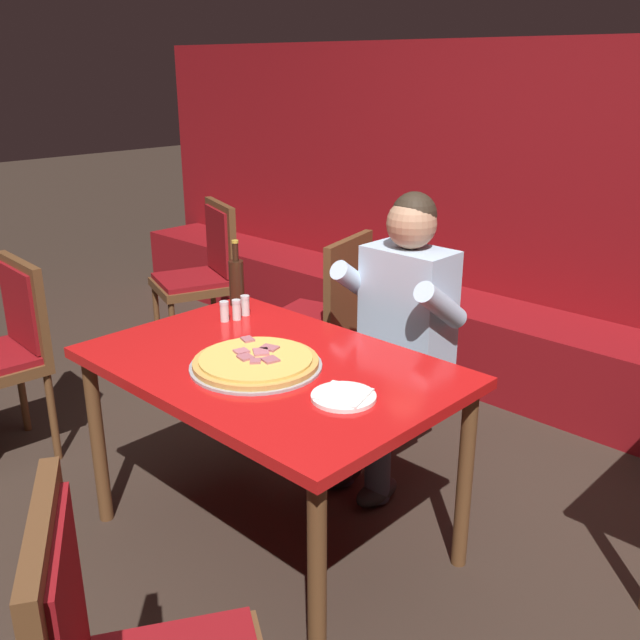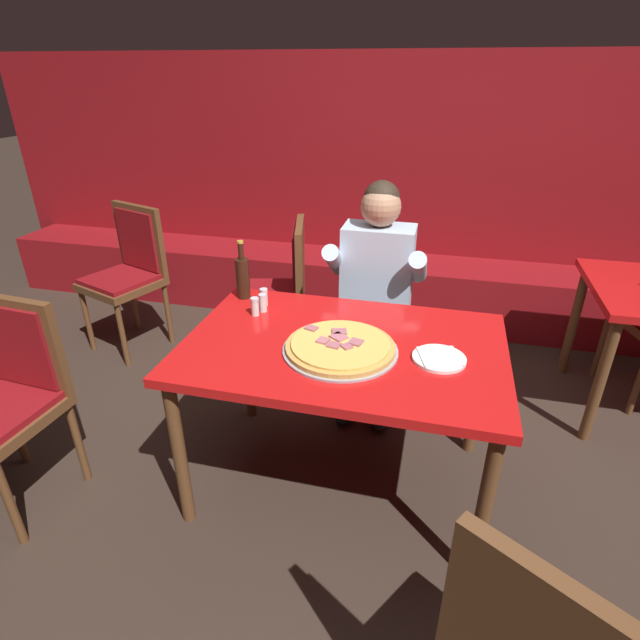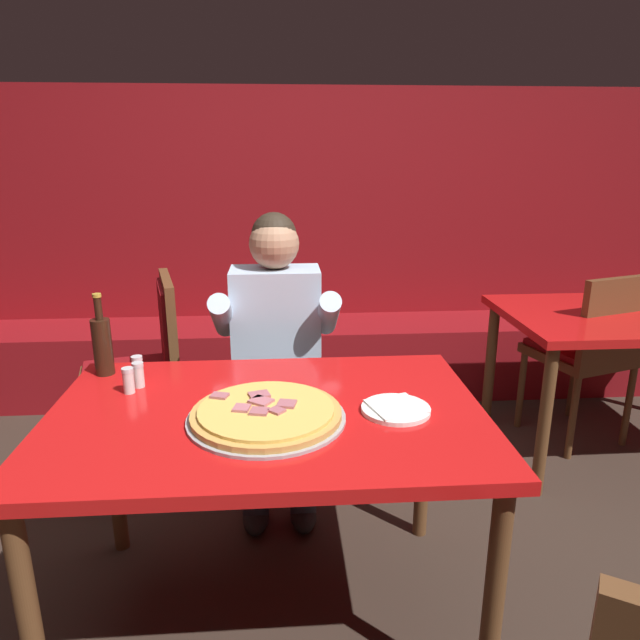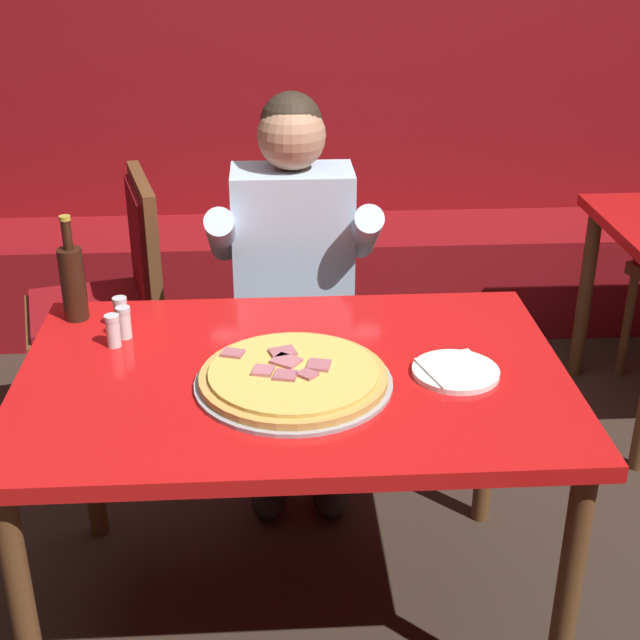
# 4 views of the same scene
# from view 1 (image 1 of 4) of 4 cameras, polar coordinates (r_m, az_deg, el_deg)

# --- Properties ---
(ground_plane) EXTENTS (24.00, 24.00, 0.00)m
(ground_plane) POSITION_cam_1_polar(r_m,az_deg,el_deg) (2.94, -3.67, -17.09)
(ground_plane) COLOR #33261E
(booth_wall_panel) EXTENTS (6.80, 0.16, 1.90)m
(booth_wall_panel) POSITION_cam_1_polar(r_m,az_deg,el_deg) (4.22, 18.47, 7.69)
(booth_wall_panel) COLOR maroon
(booth_wall_panel) RESTS_ON ground_plane
(booth_bench) EXTENTS (6.46, 0.48, 0.46)m
(booth_bench) POSITION_cam_1_polar(r_m,az_deg,el_deg) (4.15, 15.45, -2.64)
(booth_bench) COLOR maroon
(booth_bench) RESTS_ON ground_plane
(main_dining_table) EXTENTS (1.32, 0.89, 0.76)m
(main_dining_table) POSITION_cam_1_polar(r_m,az_deg,el_deg) (2.59, -4.00, -5.01)
(main_dining_table) COLOR brown
(main_dining_table) RESTS_ON ground_plane
(pizza) EXTENTS (0.47, 0.47, 0.05)m
(pizza) POSITION_cam_1_polar(r_m,az_deg,el_deg) (2.52, -5.22, -3.36)
(pizza) COLOR #9E9EA3
(pizza) RESTS_ON main_dining_table
(plate_white_paper) EXTENTS (0.21, 0.21, 0.02)m
(plate_white_paper) POSITION_cam_1_polar(r_m,az_deg,el_deg) (2.28, 1.90, -6.12)
(plate_white_paper) COLOR white
(plate_white_paper) RESTS_ON main_dining_table
(beer_bottle) EXTENTS (0.07, 0.07, 0.29)m
(beer_bottle) POSITION_cam_1_polar(r_m,az_deg,el_deg) (3.14, -6.69, 3.13)
(beer_bottle) COLOR black
(beer_bottle) RESTS_ON main_dining_table
(shaker_oregano) EXTENTS (0.04, 0.04, 0.09)m
(shaker_oregano) POSITION_cam_1_polar(r_m,az_deg,el_deg) (3.03, -6.00, 1.10)
(shaker_oregano) COLOR silver
(shaker_oregano) RESTS_ON main_dining_table
(shaker_black_pepper) EXTENTS (0.04, 0.04, 0.09)m
(shaker_black_pepper) POSITION_cam_1_polar(r_m,az_deg,el_deg) (2.98, -6.69, 0.75)
(shaker_black_pepper) COLOR silver
(shaker_black_pepper) RESTS_ON main_dining_table
(shaker_parmesan) EXTENTS (0.04, 0.04, 0.09)m
(shaker_parmesan) POSITION_cam_1_polar(r_m,az_deg,el_deg) (2.96, -7.65, 0.62)
(shaker_parmesan) COLOR silver
(shaker_parmesan) RESTS_ON main_dining_table
(diner_seated_blue_shirt) EXTENTS (0.53, 0.53, 1.27)m
(diner_seated_blue_shirt) POSITION_cam_1_polar(r_m,az_deg,el_deg) (3.04, 6.03, -0.68)
(diner_seated_blue_shirt) COLOR black
(diner_seated_blue_shirt) RESTS_ON ground_plane
(dining_chair_side_aisle) EXTENTS (0.56, 0.56, 0.98)m
(dining_chair_side_aisle) POSITION_cam_1_polar(r_m,az_deg,el_deg) (4.45, -9.28, 4.02)
(dining_chair_side_aisle) COLOR brown
(dining_chair_side_aisle) RESTS_ON ground_plane
(dining_chair_far_left) EXTENTS (0.47, 0.47, 0.94)m
(dining_chair_far_left) POSITION_cam_1_polar(r_m,az_deg,el_deg) (3.57, -24.07, -1.88)
(dining_chair_far_left) COLOR brown
(dining_chair_far_left) RESTS_ON ground_plane
(dining_chair_near_right) EXTENTS (0.53, 0.53, 0.97)m
(dining_chair_near_right) POSITION_cam_1_polar(r_m,az_deg,el_deg) (3.62, 0.53, 0.67)
(dining_chair_near_right) COLOR brown
(dining_chair_near_right) RESTS_ON ground_plane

